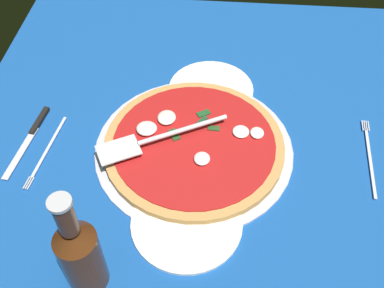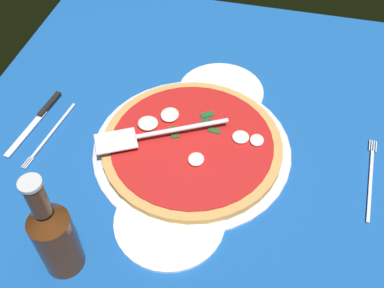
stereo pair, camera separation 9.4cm
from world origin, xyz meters
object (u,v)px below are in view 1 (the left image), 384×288
Objects in this scene: pizza at (192,144)px; pizza_server at (155,137)px; dinner_plate_right at (209,89)px; place_setting_far at (37,144)px; beer_bottle at (77,253)px; place_setting_near at (384,166)px; dinner_plate_left at (184,223)px.

pizza is 1.43× the size of pizza_server.
dinner_plate_right is 18.91cm from pizza.
place_setting_far is 0.95× the size of beer_bottle.
beer_bottle is (-28.84, -18.01, 8.84)cm from place_setting_far.
place_setting_near is at bearing -118.39° from dinner_plate_right.
place_setting_far is 35.13cm from beer_bottle.
pizza is (-18.69, 2.61, 1.27)cm from dinner_plate_right.
place_setting_near is at bearing -66.93° from dinner_plate_left.
pizza_server reaches higher than place_setting_far.
pizza reaches higher than dinner_plate_right.
pizza is at bearing 160.74° from pizza_server.
beer_bottle reaches higher than dinner_plate_left.
dinner_plate_left is 19.29cm from pizza_server.
dinner_plate_left is 43.12cm from place_setting_near.
place_setting_far is at bearing -26.49° from pizza_server.
dinner_plate_left is at bearing 176.27° from dinner_plate_right.
pizza is at bearing 91.71° from place_setting_near.
place_setting_far is at bearing 31.99° from beer_bottle.
place_setting_near is 0.96× the size of place_setting_far.
pizza_server is 1.22× the size of place_setting_near.
place_setting_far is (16.75, 33.54, -0.14)cm from dinner_plate_left.
dinner_plate_left is at bearing -179.40° from pizza.
pizza_server is 1.11× the size of beer_bottle.
pizza_server is (17.24, 7.74, 3.88)cm from dinner_plate_left.
pizza_server is at bearing -14.88° from beer_bottle.
pizza is 1.59× the size of beer_bottle.
place_setting_far is at bearing 92.72° from pizza.
beer_bottle is at bearing 159.92° from dinner_plate_right.
dinner_plate_left is at bearing 116.86° from place_setting_near.
pizza is (18.34, 0.19, 1.27)cm from dinner_plate_left.
dinner_plate_right is 0.76× the size of pizza_server.
dinner_plate_left is 0.79× the size of pizza_server.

